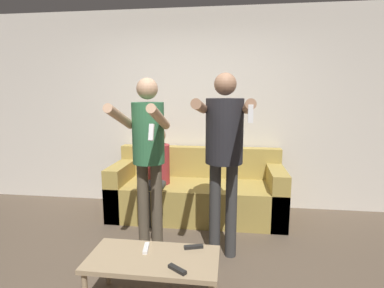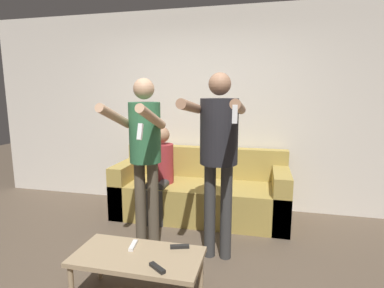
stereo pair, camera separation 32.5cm
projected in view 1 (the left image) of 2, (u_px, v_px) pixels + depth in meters
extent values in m
plane|color=brown|center=(164.00, 285.00, 2.50)|extent=(14.00, 14.00, 0.00)
cube|color=silver|center=(193.00, 110.00, 4.17)|extent=(6.40, 0.06, 2.70)
cube|color=#AD9347|center=(197.00, 200.00, 3.88)|extent=(2.19, 0.82, 0.45)
cube|color=#AD9347|center=(199.00, 162.00, 4.13)|extent=(2.19, 0.16, 0.41)
cube|color=#AD9347|center=(123.00, 188.00, 3.98)|extent=(0.20, 0.82, 0.67)
cube|color=#AD9347|center=(276.00, 194.00, 3.73)|extent=(0.20, 0.82, 0.67)
cylinder|color=brown|center=(143.00, 207.00, 2.99)|extent=(0.11, 0.11, 0.91)
cylinder|color=brown|center=(157.00, 208.00, 2.98)|extent=(0.11, 0.11, 0.91)
cylinder|color=#337047|center=(148.00, 133.00, 2.86)|extent=(0.31, 0.31, 0.58)
sphere|color=tan|center=(147.00, 89.00, 2.79)|extent=(0.20, 0.20, 0.20)
cylinder|color=tan|center=(120.00, 117.00, 2.60)|extent=(0.08, 0.55, 0.26)
cylinder|color=tan|center=(159.00, 118.00, 2.55)|extent=(0.08, 0.55, 0.26)
cube|color=white|center=(151.00, 132.00, 2.31)|extent=(0.04, 0.07, 0.13)
cylinder|color=#383838|center=(215.00, 210.00, 2.90)|extent=(0.11, 0.11, 0.94)
cylinder|color=#383838|center=(231.00, 210.00, 2.88)|extent=(0.11, 0.11, 0.94)
cylinder|color=#232328|center=(224.00, 131.00, 2.76)|extent=(0.35, 0.35, 0.60)
sphere|color=#A87A5B|center=(225.00, 84.00, 2.69)|extent=(0.20, 0.20, 0.20)
cylinder|color=#A87A5B|center=(200.00, 107.00, 2.45)|extent=(0.08, 0.62, 0.15)
cylinder|color=#A87A5B|center=(248.00, 107.00, 2.40)|extent=(0.08, 0.62, 0.15)
cube|color=white|center=(251.00, 114.00, 2.11)|extent=(0.04, 0.04, 0.13)
cylinder|color=#383838|center=(147.00, 209.00, 3.56)|extent=(0.11, 0.11, 0.45)
cylinder|color=#383838|center=(158.00, 209.00, 3.55)|extent=(0.11, 0.11, 0.45)
cylinder|color=#383838|center=(150.00, 185.00, 3.68)|extent=(0.11, 0.32, 0.11)
cylinder|color=#383838|center=(161.00, 185.00, 3.66)|extent=(0.11, 0.32, 0.11)
cylinder|color=#9E2D33|center=(158.00, 164.00, 3.79)|extent=(0.29, 0.29, 0.50)
sphere|color=#A87A5B|center=(158.00, 135.00, 3.73)|extent=(0.20, 0.20, 0.20)
cube|color=tan|center=(153.00, 259.00, 2.21)|extent=(0.97, 0.47, 0.04)
cylinder|color=tan|center=(108.00, 264.00, 2.49)|extent=(0.04, 0.04, 0.35)
cylinder|color=tan|center=(214.00, 272.00, 2.38)|extent=(0.04, 0.04, 0.35)
cube|color=black|center=(177.00, 269.00, 2.03)|extent=(0.14, 0.12, 0.02)
cube|color=white|center=(146.00, 248.00, 2.31)|extent=(0.06, 0.15, 0.02)
cube|color=black|center=(194.00, 247.00, 2.33)|extent=(0.15, 0.08, 0.02)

